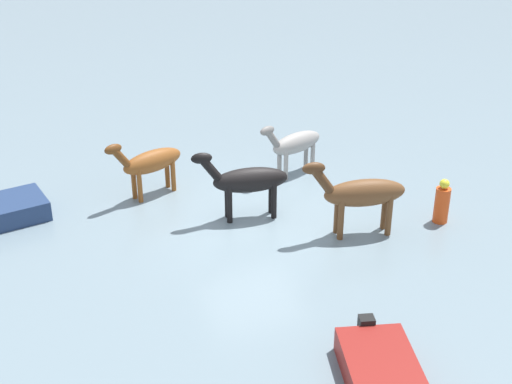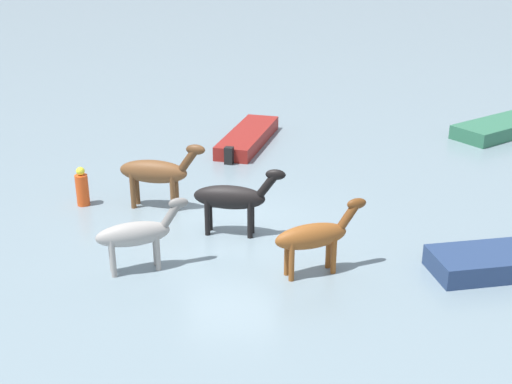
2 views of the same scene
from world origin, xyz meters
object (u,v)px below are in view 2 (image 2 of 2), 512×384
object	(u,v)px
horse_dark_mare	(314,236)
horse_pinto_flank	(156,172)
boat_tender_starboard	(248,139)
horse_lead	(233,198)
horse_dun_straggler	(137,234)
buoy_channel_marker	(82,188)

from	to	relation	value
horse_dark_mare	horse_pinto_flank	size ratio (longest dim) A/B	0.86
horse_pinto_flank	boat_tender_starboard	xyz separation A→B (m)	(5.91, -2.20, -0.90)
horse_lead	boat_tender_starboard	xyz separation A→B (m)	(7.52, 0.03, -0.84)
horse_dun_straggler	horse_pinto_flank	world-z (taller)	horse_pinto_flank
horse_dun_straggler	horse_dark_mare	bearing A→B (deg)	-20.54
buoy_channel_marker	boat_tender_starboard	bearing A→B (deg)	-36.91
buoy_channel_marker	horse_pinto_flank	bearing A→B (deg)	-92.65
horse_dun_straggler	boat_tender_starboard	distance (m)	9.76
horse_dun_straggler	buoy_channel_marker	world-z (taller)	horse_dun_straggler
horse_dark_mare	boat_tender_starboard	world-z (taller)	horse_dark_mare
horse_pinto_flank	buoy_channel_marker	distance (m)	2.24
horse_pinto_flank	buoy_channel_marker	world-z (taller)	horse_pinto_flank
horse_dark_mare	horse_lead	distance (m)	2.81
horse_dark_mare	buoy_channel_marker	xyz separation A→B (m)	(3.70, 6.38, -0.43)
horse_dark_mare	horse_dun_straggler	bearing A→B (deg)	158.29
horse_dun_straggler	boat_tender_starboard	size ratio (longest dim) A/B	0.46
horse_pinto_flank	horse_lead	bearing A→B (deg)	-27.09
horse_lead	buoy_channel_marker	xyz separation A→B (m)	(1.72, 4.40, -0.50)
horse_dun_straggler	horse_lead	xyz separation A→B (m)	(2.00, -2.03, 0.09)
horse_dun_straggler	boat_tender_starboard	bearing A→B (deg)	57.37
horse_dark_mare	horse_pinto_flank	xyz separation A→B (m)	(3.60, 4.22, 0.12)
horse_lead	boat_tender_starboard	size ratio (longest dim) A/B	0.51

